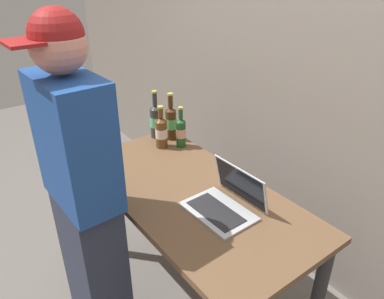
# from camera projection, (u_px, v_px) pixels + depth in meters

# --- Properties ---
(ground_plane) EXTENTS (8.00, 8.00, 0.00)m
(ground_plane) POSITION_uv_depth(u_px,v_px,m) (190.00, 291.00, 2.24)
(ground_plane) COLOR slate
(ground_plane) RESTS_ON ground
(desk) EXTENTS (1.43, 0.70, 0.74)m
(desk) POSITION_uv_depth(u_px,v_px,m) (190.00, 208.00, 1.94)
(desk) COLOR brown
(desk) RESTS_ON ground
(laptop) EXTENTS (0.34, 0.28, 0.20)m
(laptop) POSITION_uv_depth(u_px,v_px,m) (226.00, 201.00, 1.73)
(laptop) COLOR #B7BABC
(laptop) RESTS_ON desk
(beer_bottle_brown) EXTENTS (0.08, 0.08, 0.32)m
(beer_bottle_brown) POSITION_uv_depth(u_px,v_px,m) (156.00, 120.00, 2.41)
(beer_bottle_brown) COLOR #333333
(beer_bottle_brown) RESTS_ON desk
(beer_bottle_dark) EXTENTS (0.06, 0.06, 0.27)m
(beer_bottle_dark) POSITION_uv_depth(u_px,v_px,m) (181.00, 131.00, 2.29)
(beer_bottle_dark) COLOR #1E5123
(beer_bottle_dark) RESTS_ON desk
(beer_bottle_amber) EXTENTS (0.07, 0.07, 0.32)m
(beer_bottle_amber) POSITION_uv_depth(u_px,v_px,m) (171.00, 122.00, 2.38)
(beer_bottle_amber) COLOR #472B14
(beer_bottle_amber) RESTS_ON desk
(beer_bottle_green) EXTENTS (0.08, 0.08, 0.28)m
(beer_bottle_green) POSITION_uv_depth(u_px,v_px,m) (161.00, 131.00, 2.28)
(beer_bottle_green) COLOR brown
(beer_bottle_green) RESTS_ON desk
(person_figure) EXTENTS (0.42, 0.30, 1.67)m
(person_figure) POSITION_uv_depth(u_px,v_px,m) (84.00, 199.00, 1.62)
(person_figure) COLOR #2D3347
(person_figure) RESTS_ON ground
(back_wall) EXTENTS (6.00, 0.10, 2.60)m
(back_wall) POSITION_uv_depth(u_px,v_px,m) (300.00, 62.00, 2.04)
(back_wall) COLOR gray
(back_wall) RESTS_ON ground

